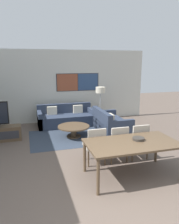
{
  "coord_description": "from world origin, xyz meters",
  "views": [
    {
      "loc": [
        -1.28,
        -2.85,
        2.33
      ],
      "look_at": [
        0.41,
        2.93,
        0.95
      ],
      "focal_mm": 35.0,
      "sensor_mm": 36.0,
      "label": 1
    }
  ],
  "objects_px": {
    "dining_table": "(132,145)",
    "fruit_bowl": "(138,139)",
    "dining_chair_centre": "(118,142)",
    "sofa_side": "(110,125)",
    "coffee_table": "(74,129)",
    "sofa_main": "(66,118)",
    "dining_chair_right": "(138,139)",
    "floor_lamp": "(100,93)",
    "dining_chair_left": "(95,144)"
  },
  "relations": [
    {
      "from": "dining_table",
      "to": "fruit_bowl",
      "type": "bearing_deg",
      "value": 23.76
    },
    {
      "from": "dining_chair_centre",
      "to": "fruit_bowl",
      "type": "relative_size",
      "value": 3.51
    },
    {
      "from": "sofa_side",
      "to": "dining_chair_right",
      "type": "relative_size",
      "value": 1.83
    },
    {
      "from": "sofa_main",
      "to": "coffee_table",
      "type": "height_order",
      "value": "sofa_main"
    },
    {
      "from": "coffee_table",
      "to": "fruit_bowl",
      "type": "xyz_separation_m",
      "value": [
        0.81,
        -2.66,
        0.5
      ]
    },
    {
      "from": "sofa_side",
      "to": "coffee_table",
      "type": "xyz_separation_m",
      "value": [
        -1.27,
        -0.13,
        0.01
      ]
    },
    {
      "from": "dining_table",
      "to": "dining_chair_left",
      "type": "height_order",
      "value": "dining_chair_left"
    },
    {
      "from": "sofa_side",
      "to": "dining_chair_left",
      "type": "bearing_deg",
      "value": 150.69
    },
    {
      "from": "sofa_main",
      "to": "fruit_bowl",
      "type": "bearing_deg",
      "value": -78.72
    },
    {
      "from": "sofa_side",
      "to": "dining_table",
      "type": "bearing_deg",
      "value": 167.37
    },
    {
      "from": "fruit_bowl",
      "to": "dining_chair_right",
      "type": "bearing_deg",
      "value": 60.92
    },
    {
      "from": "dining_chair_left",
      "to": "dining_chair_centre",
      "type": "xyz_separation_m",
      "value": [
        0.55,
        -0.03,
        0.0
      ]
    },
    {
      "from": "sofa_main",
      "to": "fruit_bowl",
      "type": "height_order",
      "value": "fruit_bowl"
    },
    {
      "from": "fruit_bowl",
      "to": "dining_chair_centre",
      "type": "bearing_deg",
      "value": 105.84
    },
    {
      "from": "dining_table",
      "to": "coffee_table",
      "type": "bearing_deg",
      "value": 102.87
    },
    {
      "from": "coffee_table",
      "to": "dining_chair_centre",
      "type": "relative_size",
      "value": 1.14
    },
    {
      "from": "sofa_main",
      "to": "sofa_side",
      "type": "bearing_deg",
      "value": -44.78
    },
    {
      "from": "sofa_main",
      "to": "dining_chair_left",
      "type": "xyz_separation_m",
      "value": [
        0.08,
        -3.38,
        0.22
      ]
    },
    {
      "from": "coffee_table",
      "to": "dining_chair_right",
      "type": "relative_size",
      "value": 1.14
    },
    {
      "from": "sofa_side",
      "to": "floor_lamp",
      "type": "distance_m",
      "value": 1.43
    },
    {
      "from": "sofa_main",
      "to": "dining_chair_centre",
      "type": "distance_m",
      "value": 3.47
    },
    {
      "from": "sofa_main",
      "to": "dining_chair_left",
      "type": "distance_m",
      "value": 3.39
    },
    {
      "from": "dining_table",
      "to": "dining_chair_left",
      "type": "bearing_deg",
      "value": 126.03
    },
    {
      "from": "coffee_table",
      "to": "fruit_bowl",
      "type": "relative_size",
      "value": 4.0
    },
    {
      "from": "dining_chair_centre",
      "to": "floor_lamp",
      "type": "bearing_deg",
      "value": 78.17
    },
    {
      "from": "coffee_table",
      "to": "floor_lamp",
      "type": "xyz_separation_m",
      "value": [
        1.3,
        1.21,
        0.93
      ]
    },
    {
      "from": "sofa_side",
      "to": "dining_chair_centre",
      "type": "distance_m",
      "value": 2.25
    },
    {
      "from": "dining_chair_centre",
      "to": "sofa_side",
      "type": "bearing_deg",
      "value": 73.34
    },
    {
      "from": "dining_table",
      "to": "dining_chair_centre",
      "type": "xyz_separation_m",
      "value": [
        0.0,
        0.72,
        -0.19
      ]
    },
    {
      "from": "sofa_side",
      "to": "fruit_bowl",
      "type": "xyz_separation_m",
      "value": [
        -0.46,
        -2.79,
        0.51
      ]
    },
    {
      "from": "coffee_table",
      "to": "sofa_main",
      "type": "bearing_deg",
      "value": 90.0
    },
    {
      "from": "sofa_side",
      "to": "dining_table",
      "type": "relative_size",
      "value": 0.86
    },
    {
      "from": "dining_table",
      "to": "fruit_bowl",
      "type": "height_order",
      "value": "fruit_bowl"
    },
    {
      "from": "sofa_main",
      "to": "dining_table",
      "type": "bearing_deg",
      "value": -81.38
    },
    {
      "from": "coffee_table",
      "to": "floor_lamp",
      "type": "bearing_deg",
      "value": 42.86
    },
    {
      "from": "sofa_side",
      "to": "coffee_table",
      "type": "relative_size",
      "value": 1.61
    },
    {
      "from": "dining_chair_left",
      "to": "floor_lamp",
      "type": "bearing_deg",
      "value": 69.08
    },
    {
      "from": "sofa_main",
      "to": "fruit_bowl",
      "type": "relative_size",
      "value": 8.26
    },
    {
      "from": "sofa_main",
      "to": "fruit_bowl",
      "type": "distance_m",
      "value": 4.16
    },
    {
      "from": "dining_chair_right",
      "to": "fruit_bowl",
      "type": "bearing_deg",
      "value": -119.08
    },
    {
      "from": "sofa_side",
      "to": "dining_chair_right",
      "type": "xyz_separation_m",
      "value": [
        -0.1,
        -2.13,
        0.23
      ]
    },
    {
      "from": "dining_chair_centre",
      "to": "floor_lamp",
      "type": "height_order",
      "value": "floor_lamp"
    },
    {
      "from": "dining_table",
      "to": "dining_chair_centre",
      "type": "relative_size",
      "value": 2.13
    },
    {
      "from": "dining_table",
      "to": "dining_chair_left",
      "type": "xyz_separation_m",
      "value": [
        -0.55,
        0.75,
        -0.19
      ]
    },
    {
      "from": "sofa_side",
      "to": "dining_table",
      "type": "xyz_separation_m",
      "value": [
        -0.64,
        -2.87,
        0.42
      ]
    },
    {
      "from": "sofa_side",
      "to": "dining_chair_left",
      "type": "xyz_separation_m",
      "value": [
        -1.19,
        -2.12,
        0.23
      ]
    },
    {
      "from": "coffee_table",
      "to": "dining_chair_left",
      "type": "xyz_separation_m",
      "value": [
        0.08,
        -1.99,
        0.22
      ]
    },
    {
      "from": "sofa_main",
      "to": "sofa_side",
      "type": "height_order",
      "value": "same"
    },
    {
      "from": "sofa_main",
      "to": "dining_table",
      "type": "xyz_separation_m",
      "value": [
        0.63,
        -4.13,
        0.41
      ]
    },
    {
      "from": "coffee_table",
      "to": "dining_chair_centre",
      "type": "distance_m",
      "value": 2.13
    }
  ]
}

